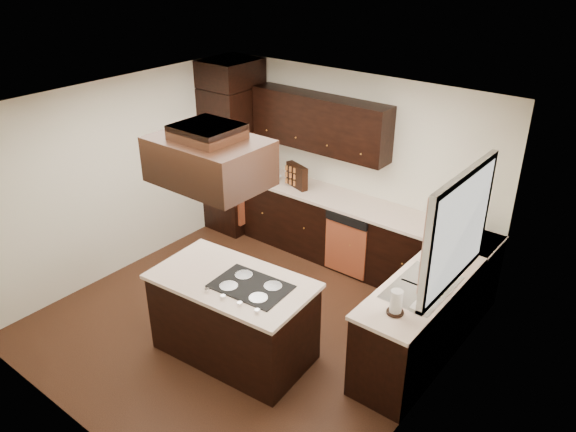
% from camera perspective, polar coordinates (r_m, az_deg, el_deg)
% --- Properties ---
extents(floor, '(4.20, 4.20, 0.02)m').
position_cam_1_polar(floor, '(6.61, -3.97, -10.63)').
color(floor, '#522E1A').
rests_on(floor, ground).
extents(ceiling, '(4.20, 4.20, 0.02)m').
position_cam_1_polar(ceiling, '(5.47, -4.81, 10.88)').
color(ceiling, silver).
rests_on(ceiling, ground).
extents(wall_back, '(4.20, 0.02, 2.50)m').
position_cam_1_polar(wall_back, '(7.48, 6.61, 4.97)').
color(wall_back, white).
rests_on(wall_back, ground).
extents(wall_front, '(4.20, 0.02, 2.50)m').
position_cam_1_polar(wall_front, '(4.85, -21.61, -9.93)').
color(wall_front, white).
rests_on(wall_front, ground).
extents(wall_left, '(0.02, 4.20, 2.50)m').
position_cam_1_polar(wall_left, '(7.41, -16.55, 3.81)').
color(wall_left, white).
rests_on(wall_left, ground).
extents(wall_right, '(0.02, 4.20, 2.50)m').
position_cam_1_polar(wall_right, '(4.95, 14.24, -7.90)').
color(wall_right, white).
rests_on(wall_right, ground).
extents(oven_column, '(0.65, 0.75, 2.12)m').
position_cam_1_polar(oven_column, '(8.26, -5.49, 5.76)').
color(oven_column, black).
rests_on(oven_column, floor).
extents(wall_oven_face, '(0.05, 0.62, 0.78)m').
position_cam_1_polar(wall_oven_face, '(8.02, -3.68, 5.62)').
color(wall_oven_face, '#B15130').
rests_on(wall_oven_face, oven_column).
extents(base_cabinets_back, '(2.93, 0.60, 0.88)m').
position_cam_1_polar(base_cabinets_back, '(7.56, 5.26, -1.47)').
color(base_cabinets_back, black).
rests_on(base_cabinets_back, floor).
extents(base_cabinets_right, '(0.60, 2.40, 0.88)m').
position_cam_1_polar(base_cabinets_right, '(6.19, 14.41, -9.31)').
color(base_cabinets_right, black).
rests_on(base_cabinets_right, floor).
extents(countertop_back, '(2.93, 0.63, 0.04)m').
position_cam_1_polar(countertop_back, '(7.34, 5.34, 1.65)').
color(countertop_back, beige).
rests_on(countertop_back, base_cabinets_back).
extents(countertop_right, '(0.63, 2.40, 0.04)m').
position_cam_1_polar(countertop_right, '(5.94, 14.77, -5.66)').
color(countertop_right, beige).
rests_on(countertop_right, base_cabinets_right).
extents(upper_cabinets, '(2.00, 0.34, 0.72)m').
position_cam_1_polar(upper_cabinets, '(7.37, 3.22, 9.41)').
color(upper_cabinets, black).
rests_on(upper_cabinets, wall_back).
extents(dishwasher_front, '(0.60, 0.05, 0.72)m').
position_cam_1_polar(dishwasher_front, '(7.23, 5.89, -3.32)').
color(dishwasher_front, '#B15130').
rests_on(dishwasher_front, floor).
extents(window_frame, '(0.06, 1.32, 1.12)m').
position_cam_1_polar(window_frame, '(5.21, 16.92, -1.30)').
color(window_frame, silver).
rests_on(window_frame, wall_right).
extents(window_pane, '(0.00, 1.20, 1.00)m').
position_cam_1_polar(window_pane, '(5.20, 17.20, -1.39)').
color(window_pane, white).
rests_on(window_pane, wall_right).
extents(curtain_left, '(0.02, 0.34, 0.90)m').
position_cam_1_polar(curtain_left, '(4.85, 14.42, -2.42)').
color(curtain_left, beige).
rests_on(curtain_left, wall_right).
extents(curtain_right, '(0.02, 0.34, 0.90)m').
position_cam_1_polar(curtain_right, '(5.56, 18.11, 0.94)').
color(curtain_right, beige).
rests_on(curtain_right, wall_right).
extents(sink_rim, '(0.52, 0.84, 0.01)m').
position_cam_1_polar(sink_rim, '(5.65, 13.44, -7.04)').
color(sink_rim, silver).
rests_on(sink_rim, countertop_right).
extents(island, '(1.64, 0.98, 0.88)m').
position_cam_1_polar(island, '(5.92, -5.53, -10.31)').
color(island, black).
rests_on(island, floor).
extents(island_top, '(1.71, 1.05, 0.04)m').
position_cam_1_polar(island_top, '(5.66, -5.73, -6.58)').
color(island_top, beige).
rests_on(island_top, island).
extents(cooktop, '(0.78, 0.56, 0.01)m').
position_cam_1_polar(cooktop, '(5.52, -3.80, -7.14)').
color(cooktop, black).
rests_on(cooktop, island_top).
extents(range_hood, '(1.05, 0.72, 0.42)m').
position_cam_1_polar(range_hood, '(5.14, -8.00, 5.56)').
color(range_hood, black).
rests_on(range_hood, ceiling).
extents(hood_duct, '(0.55, 0.50, 0.13)m').
position_cam_1_polar(hood_duct, '(5.05, -8.20, 8.47)').
color(hood_duct, black).
rests_on(hood_duct, ceiling).
extents(blender_base, '(0.15, 0.15, 0.10)m').
position_cam_1_polar(blender_base, '(7.96, -1.69, 4.33)').
color(blender_base, silver).
rests_on(blender_base, countertop_back).
extents(blender_pitcher, '(0.13, 0.13, 0.26)m').
position_cam_1_polar(blender_pitcher, '(7.89, -1.71, 5.54)').
color(blender_pitcher, silver).
rests_on(blender_pitcher, blender_base).
extents(spice_rack, '(0.40, 0.21, 0.32)m').
position_cam_1_polar(spice_rack, '(7.58, 0.91, 4.09)').
color(spice_rack, black).
rests_on(spice_rack, countertop_back).
extents(mixing_bowl, '(0.24, 0.24, 0.06)m').
position_cam_1_polar(mixing_bowl, '(7.86, -1.63, 3.87)').
color(mixing_bowl, silver).
rests_on(mixing_bowl, countertop_back).
extents(soap_bottle, '(0.12, 0.12, 0.21)m').
position_cam_1_polar(soap_bottle, '(5.94, 15.07, -4.33)').
color(soap_bottle, silver).
rests_on(soap_bottle, countertop_right).
extents(paper_towel, '(0.13, 0.13, 0.24)m').
position_cam_1_polar(paper_towel, '(5.18, 10.92, -8.61)').
color(paper_towel, silver).
rests_on(paper_towel, countertop_right).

